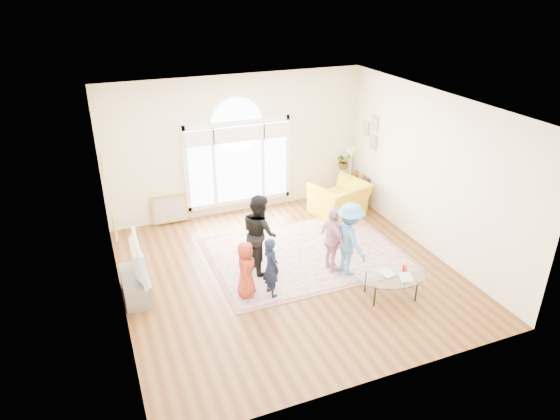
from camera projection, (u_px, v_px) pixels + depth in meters
name	position (u px, v px, depth m)	size (l,w,h in m)	color
ground	(288.00, 272.00, 9.46)	(6.00, 6.00, 0.00)	#552C14
room_shell	(240.00, 149.00, 11.16)	(6.00, 6.00, 6.00)	beige
area_rug	(306.00, 254.00, 10.07)	(3.60, 2.60, 0.02)	#C2AD95
rug_border	(305.00, 254.00, 10.07)	(3.80, 2.80, 0.01)	#885355
tv_console	(136.00, 285.00, 8.69)	(0.45, 1.00, 0.42)	gray
television	(133.00, 259.00, 8.46)	(0.17, 1.14, 0.66)	black
coffee_table	(392.00, 277.00, 8.59)	(1.31, 0.96, 0.54)	silver
armchair	(340.00, 199.00, 11.60)	(1.19, 1.04, 0.77)	yellow
side_cabinet	(357.00, 190.00, 12.16)	(0.40, 0.50, 0.70)	black
floor_lamp	(351.00, 157.00, 11.54)	(0.32, 0.32, 1.51)	black
plant_pedestal	(343.00, 182.00, 12.63)	(0.20, 0.20, 0.70)	white
potted_plant	(344.00, 161.00, 12.38)	(0.40, 0.34, 0.44)	#33722D
leaning_picture	(171.00, 223.00, 11.33)	(0.80, 0.05, 0.62)	tan
child_red	(246.00, 269.00, 8.56)	(0.51, 0.33, 1.03)	#A93922
child_navy	(271.00, 267.00, 8.56)	(0.40, 0.26, 1.10)	#121B32
child_black	(259.00, 233.00, 9.24)	(0.74, 0.58, 1.52)	black
child_pink	(333.00, 240.00, 9.24)	(0.75, 0.31, 1.28)	pink
child_blue	(350.00, 239.00, 9.14)	(0.92, 0.53, 1.42)	#4F88C5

